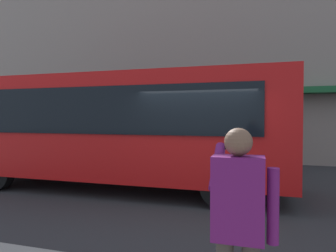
{
  "coord_description": "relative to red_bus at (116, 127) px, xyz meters",
  "views": [
    {
      "loc": [
        -1.26,
        6.9,
        1.93
      ],
      "look_at": [
        0.96,
        -0.51,
        1.72
      ],
      "focal_mm": 32.4,
      "sensor_mm": 36.0,
      "label": 1
    }
  ],
  "objects": [
    {
      "name": "pedestrian_photographer",
      "position": [
        -3.56,
        5.06,
        -0.54
      ],
      "size": [
        0.53,
        0.52,
        1.7
      ],
      "color": "#4C4238",
      "rests_on": "sidewalk_curb"
    },
    {
      "name": "red_bus",
      "position": [
        0.0,
        0.0,
        0.0
      ],
      "size": [
        9.05,
        2.54,
        3.08
      ],
      "color": "red",
      "rests_on": "ground_plane"
    },
    {
      "name": "building_facade_far",
      "position": [
        -2.46,
        -6.23,
        4.3
      ],
      "size": [
        28.0,
        1.55,
        12.0
      ],
      "color": "gray",
      "rests_on": "ground_plane"
    },
    {
      "name": "ground_plane",
      "position": [
        -2.45,
        0.57,
        -1.68
      ],
      "size": [
        60.0,
        60.0,
        0.0
      ],
      "primitive_type": "plane",
      "color": "#2B2B2D"
    }
  ]
}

